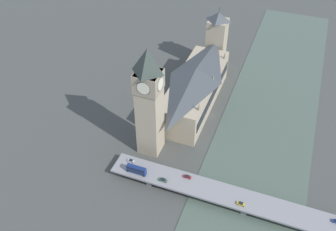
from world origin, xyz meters
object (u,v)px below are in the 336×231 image
object	(u,v)px
car_southbound_lead	(241,204)
car_southbound_tail	(163,180)
victoria_tower	(216,41)
double_decker_bus_mid	(136,170)
road_bridge	(246,201)
parliament_hall	(195,87)
car_southbound_mid	(131,161)
car_northbound_tail	(187,177)
clock_tower	(149,100)

from	to	relation	value
car_southbound_lead	car_southbound_tail	xyz separation A→B (m)	(43.55, -0.29, -0.03)
victoria_tower	car_southbound_tail	xyz separation A→B (m)	(-6.19, 128.49, -17.56)
victoria_tower	double_decker_bus_mid	distance (m)	129.81
victoria_tower	road_bridge	world-z (taller)	victoria_tower
double_decker_bus_mid	car_southbound_lead	world-z (taller)	double_decker_bus_mid
parliament_hall	victoria_tower	bearing A→B (deg)	-89.94
victoria_tower	car_southbound_lead	distance (m)	139.17
double_decker_bus_mid	car_southbound_lead	size ratio (longest dim) A/B	2.90
victoria_tower	car_southbound_mid	xyz separation A→B (m)	(16.33, 121.99, -17.51)
car_northbound_tail	clock_tower	bearing A→B (deg)	-31.56
clock_tower	car_southbound_lead	xyz separation A→B (m)	(-61.36, 25.41, -32.53)
parliament_hall	double_decker_bus_mid	size ratio (longest dim) A/B	7.00
victoria_tower	road_bridge	size ratio (longest dim) A/B	0.33
clock_tower	car_southbound_mid	world-z (taller)	clock_tower
victoria_tower	car_southbound_mid	size ratio (longest dim) A/B	12.93
road_bridge	car_southbound_mid	bearing A→B (deg)	-2.56
victoria_tower	car_southbound_mid	distance (m)	124.31
clock_tower	double_decker_bus_mid	bearing A→B (deg)	94.15
parliament_hall	car_southbound_tail	xyz separation A→B (m)	(-6.14, 76.53, -9.31)
road_bridge	car_southbound_mid	distance (m)	68.62
clock_tower	car_southbound_tail	xyz separation A→B (m)	(-17.81, 25.12, -32.55)
victoria_tower	car_southbound_lead	bearing A→B (deg)	111.12
double_decker_bus_mid	car_southbound_mid	distance (m)	9.43
road_bridge	clock_tower	bearing A→B (deg)	-18.76
victoria_tower	double_decker_bus_mid	bearing A→B (deg)	85.64
road_bridge	victoria_tower	bearing A→B (deg)	-67.34
parliament_hall	car_southbound_mid	world-z (taller)	parliament_hall
car_southbound_lead	car_southbound_mid	world-z (taller)	car_southbound_mid
car_northbound_tail	car_southbound_lead	xyz separation A→B (m)	(-31.73, 7.21, 0.04)
clock_tower	victoria_tower	xyz separation A→B (m)	(-11.62, -103.38, -15.00)
parliament_hall	car_southbound_mid	distance (m)	72.51
double_decker_bus_mid	car_southbound_mid	size ratio (longest dim) A/B	2.99
car_southbound_tail	parliament_hall	bearing A→B (deg)	-85.41
road_bridge	car_southbound_tail	distance (m)	46.17
clock_tower	car_southbound_tail	size ratio (longest dim) A/B	14.81
clock_tower	parliament_hall	bearing A→B (deg)	-102.79
victoria_tower	car_southbound_mid	bearing A→B (deg)	82.38
road_bridge	car_southbound_tail	size ratio (longest dim) A/B	31.99
car_northbound_tail	parliament_hall	bearing A→B (deg)	-75.54
road_bridge	car_southbound_lead	distance (m)	4.77
parliament_hall	clock_tower	xyz separation A→B (m)	(11.67, 51.42, 23.25)
clock_tower	car_southbound_mid	xyz separation A→B (m)	(4.71, 18.61, -32.50)
clock_tower	car_southbound_tail	world-z (taller)	clock_tower
clock_tower	car_northbound_tail	size ratio (longest dim) A/B	15.83
double_decker_bus_mid	car_northbound_tail	distance (m)	28.72
car_northbound_tail	car_southbound_mid	bearing A→B (deg)	0.69
road_bridge	car_southbound_lead	size ratio (longest dim) A/B	38.02
car_northbound_tail	road_bridge	bearing A→B (deg)	174.19
double_decker_bus_mid	victoria_tower	bearing A→B (deg)	-94.36
parliament_hall	road_bridge	world-z (taller)	parliament_hall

